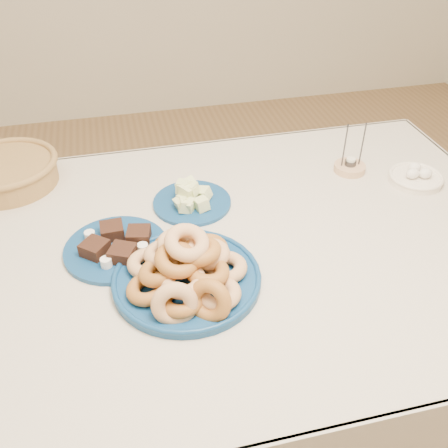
% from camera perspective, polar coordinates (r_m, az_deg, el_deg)
% --- Properties ---
extents(ground, '(5.00, 5.00, 0.00)m').
position_cam_1_polar(ground, '(1.86, -0.38, -20.29)').
color(ground, olive).
rests_on(ground, ground).
extents(dining_table, '(1.71, 1.11, 0.75)m').
position_cam_1_polar(dining_table, '(1.37, -0.49, -5.65)').
color(dining_table, brown).
rests_on(dining_table, ground).
extents(donut_platter, '(0.42, 0.42, 0.16)m').
position_cam_1_polar(donut_platter, '(1.16, -4.30, -5.41)').
color(donut_platter, navy).
rests_on(donut_platter, dining_table).
extents(melon_plate, '(0.26, 0.26, 0.08)m').
position_cam_1_polar(melon_plate, '(1.42, -3.82, 2.81)').
color(melon_plate, navy).
rests_on(melon_plate, dining_table).
extents(brownie_plate, '(0.34, 0.34, 0.05)m').
position_cam_1_polar(brownie_plate, '(1.29, -12.20, -2.50)').
color(brownie_plate, navy).
rests_on(brownie_plate, dining_table).
extents(wicker_basket, '(0.38, 0.38, 0.08)m').
position_cam_1_polar(wicker_basket, '(1.64, -23.60, 5.56)').
color(wicker_basket, brown).
rests_on(wicker_basket, dining_table).
extents(candle_holder, '(0.11, 0.11, 0.16)m').
position_cam_1_polar(candle_holder, '(1.63, 14.18, 6.36)').
color(candle_holder, tan).
rests_on(candle_holder, dining_table).
extents(egg_bowl, '(0.17, 0.17, 0.05)m').
position_cam_1_polar(egg_bowl, '(1.64, 21.07, 5.05)').
color(egg_bowl, white).
rests_on(egg_bowl, dining_table).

